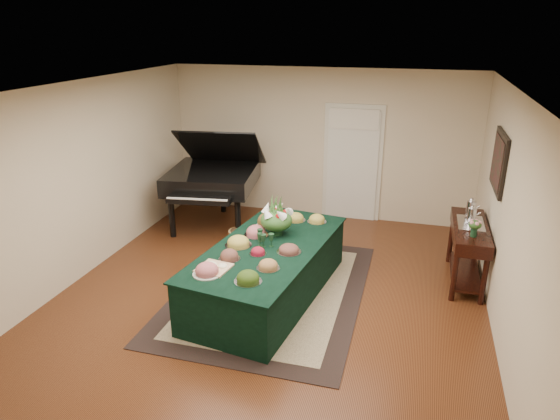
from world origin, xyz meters
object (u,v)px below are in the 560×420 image
(grand_piano, at_px, (213,177))
(mahogany_sideboard, at_px, (469,238))
(floral_centerpiece, at_px, (276,216))
(buffet_table, at_px, (268,271))

(grand_piano, bearing_deg, mahogany_sideboard, -13.41)
(floral_centerpiece, bearing_deg, grand_piano, 133.57)
(floral_centerpiece, xyz_separation_m, grand_piano, (-1.65, 1.74, -0.09))
(mahogany_sideboard, bearing_deg, floral_centerpiece, -163.60)
(buffet_table, height_order, mahogany_sideboard, mahogany_sideboard)
(buffet_table, xyz_separation_m, grand_piano, (-1.65, 2.12, 0.53))
(buffet_table, distance_m, grand_piano, 2.73)
(grand_piano, bearing_deg, buffet_table, -52.06)
(floral_centerpiece, distance_m, mahogany_sideboard, 2.65)
(floral_centerpiece, xyz_separation_m, mahogany_sideboard, (2.52, 0.74, -0.33))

